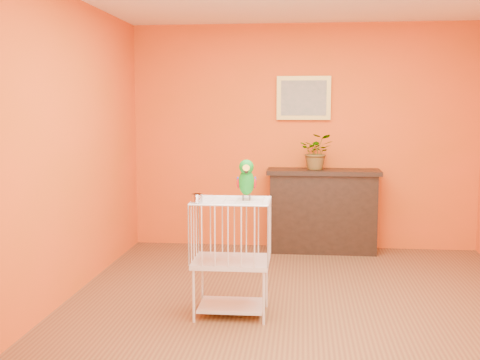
# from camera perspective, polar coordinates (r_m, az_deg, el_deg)

# --- Properties ---
(ground) EXTENTS (4.50, 4.50, 0.00)m
(ground) POSITION_cam_1_polar(r_m,az_deg,el_deg) (5.07, 5.80, -12.06)
(ground) COLOR brown
(ground) RESTS_ON ground
(room_shell) EXTENTS (4.50, 4.50, 4.50)m
(room_shell) POSITION_cam_1_polar(r_m,az_deg,el_deg) (4.79, 6.03, 6.15)
(room_shell) COLOR #ED4E16
(room_shell) RESTS_ON ground
(console_cabinet) EXTENTS (1.27, 0.46, 0.94)m
(console_cabinet) POSITION_cam_1_polar(r_m,az_deg,el_deg) (6.92, 7.84, -2.89)
(console_cabinet) COLOR black
(console_cabinet) RESTS_ON ground
(potted_plant) EXTENTS (0.40, 0.43, 0.32)m
(potted_plant) POSITION_cam_1_polar(r_m,az_deg,el_deg) (6.87, 7.29, 2.33)
(potted_plant) COLOR #26722D
(potted_plant) RESTS_ON console_cabinet
(framed_picture) EXTENTS (0.62, 0.04, 0.50)m
(framed_picture) POSITION_cam_1_polar(r_m,az_deg,el_deg) (7.01, 6.06, 7.74)
(framed_picture) COLOR #B39840
(framed_picture) RESTS_ON room_shell
(birdcage) EXTENTS (0.60, 0.47, 0.92)m
(birdcage) POSITION_cam_1_polar(r_m,az_deg,el_deg) (4.78, -0.83, -7.18)
(birdcage) COLOR beige
(birdcage) RESTS_ON ground
(feed_cup) EXTENTS (0.09, 0.09, 0.06)m
(feed_cup) POSITION_cam_1_polar(r_m,az_deg,el_deg) (4.57, -4.10, -1.72)
(feed_cup) COLOR silver
(feed_cup) RESTS_ON birdcage
(parrot) EXTENTS (0.16, 0.29, 0.32)m
(parrot) POSITION_cam_1_polar(r_m,az_deg,el_deg) (4.66, 0.62, 0.07)
(parrot) COLOR #59544C
(parrot) RESTS_ON birdcage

